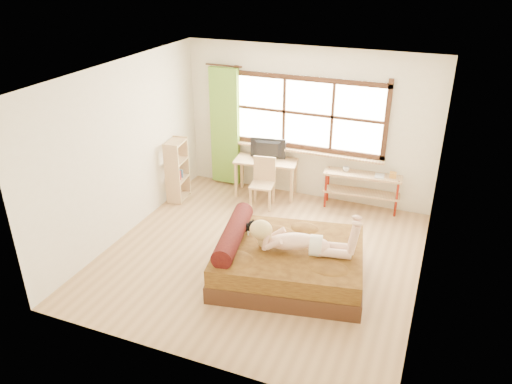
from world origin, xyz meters
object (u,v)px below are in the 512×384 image
at_px(woman, 300,232).
at_px(bookshelf, 177,170).
at_px(chair, 263,179).
at_px(bed, 285,260).
at_px(kitten, 243,226).
at_px(pipe_shelf, 363,183).
at_px(desk, 266,165).

xyz_separation_m(woman, bookshelf, (-2.79, 1.63, -0.23)).
bearing_deg(chair, woman, -65.09).
distance_m(bed, woman, 0.56).
distance_m(kitten, chair, 1.89).
bearing_deg(chair, bookshelf, -174.12).
height_order(chair, pipe_shelf, chair).
bearing_deg(pipe_shelf, kitten, -123.02).
relative_size(desk, bookshelf, 1.05).
distance_m(kitten, pipe_shelf, 2.65).
bearing_deg(kitten, bookshelf, 131.57).
bearing_deg(bed, pipe_shelf, 65.99).
relative_size(bed, pipe_shelf, 1.68).
bearing_deg(kitten, chair, 91.67).
xyz_separation_m(kitten, pipe_shelf, (1.25, 2.34, -0.13)).
relative_size(chair, pipe_shelf, 0.65).
bearing_deg(kitten, pipe_shelf, 51.13).
bearing_deg(desk, bookshelf, -160.34).
height_order(desk, pipe_shelf, pipe_shelf).
distance_m(desk, pipe_shelf, 1.75).
distance_m(bed, pipe_shelf, 2.52).
xyz_separation_m(desk, bookshelf, (-1.42, -0.74, -0.04)).
xyz_separation_m(chair, bookshelf, (-1.51, -0.37, 0.08)).
height_order(woman, chair, woman).
bearing_deg(bookshelf, pipe_shelf, 7.59).
relative_size(desk, chair, 1.34).
height_order(kitten, pipe_shelf, pipe_shelf).
bearing_deg(desk, bed, -71.05).
xyz_separation_m(desk, chair, (0.09, -0.37, -0.12)).
bearing_deg(desk, woman, -67.71).
bearing_deg(bookshelf, bed, -39.10).
xyz_separation_m(kitten, desk, (-0.50, 2.21, -0.01)).
height_order(bed, kitten, bed).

